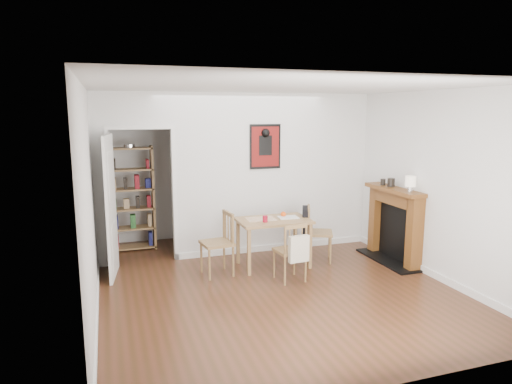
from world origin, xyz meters
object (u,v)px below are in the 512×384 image
object	(u,v)px
orange_fruit	(283,214)
ceramic_jar_a	(391,182)
dining_table	(274,225)
chair_front	(290,251)
chair_right	(318,232)
red_glass	(265,219)
mantel_lamp	(410,182)
chair_left	(217,244)
ceramic_jar_b	(383,182)
notebook	(288,217)
bookshelf	(132,199)
fireplace	(395,222)

from	to	relation	value
orange_fruit	ceramic_jar_a	world-z (taller)	ceramic_jar_a
dining_table	orange_fruit	world-z (taller)	orange_fruit
chair_front	ceramic_jar_a	xyz separation A→B (m)	(1.84, 0.39, 0.81)
chair_right	red_glass	bearing A→B (deg)	-170.99
chair_front	mantel_lamp	xyz separation A→B (m)	(1.81, -0.11, 0.89)
chair_left	ceramic_jar_b	size ratio (longest dim) A/B	9.17
chair_left	mantel_lamp	world-z (taller)	mantel_lamp
notebook	ceramic_jar_b	distance (m)	1.65
chair_front	red_glass	bearing A→B (deg)	110.07
mantel_lamp	ceramic_jar_b	xyz separation A→B (m)	(-0.00, 0.68, -0.10)
orange_fruit	notebook	xyz separation A→B (m)	(0.05, -0.08, -0.03)
chair_front	orange_fruit	world-z (taller)	chair_front
mantel_lamp	chair_left	bearing A→B (deg)	166.59
bookshelf	orange_fruit	xyz separation A→B (m)	(2.15, -1.46, -0.10)
dining_table	ceramic_jar_a	size ratio (longest dim) A/B	7.93
ceramic_jar_a	chair_front	bearing A→B (deg)	-167.98
bookshelf	fireplace	size ratio (longest dim) A/B	1.40
chair_right	orange_fruit	bearing A→B (deg)	172.75
dining_table	chair_front	xyz separation A→B (m)	(0.01, -0.63, -0.22)
fireplace	orange_fruit	world-z (taller)	fireplace
chair_front	mantel_lamp	bearing A→B (deg)	-3.64
fireplace	chair_right	bearing A→B (deg)	161.80
chair_left	orange_fruit	size ratio (longest dim) A/B	11.02
dining_table	orange_fruit	distance (m)	0.25
dining_table	fireplace	distance (m)	1.91
fireplace	ceramic_jar_a	xyz separation A→B (m)	(-0.04, 0.10, 0.61)
red_glass	ceramic_jar_b	bearing A→B (deg)	1.43
bookshelf	ceramic_jar_a	world-z (taller)	bookshelf
chair_front	ceramic_jar_b	distance (m)	2.05
bookshelf	fireplace	distance (m)	4.29
ceramic_jar_b	fireplace	bearing A→B (deg)	-76.41
chair_right	orange_fruit	xyz separation A→B (m)	(-0.56, 0.07, 0.31)
red_glass	notebook	size ratio (longest dim) A/B	0.33
mantel_lamp	dining_table	bearing A→B (deg)	157.62
bookshelf	orange_fruit	bearing A→B (deg)	-34.29
chair_right	fireplace	distance (m)	1.20
orange_fruit	mantel_lamp	xyz separation A→B (m)	(1.62, -0.85, 0.54)
orange_fruit	chair_front	bearing A→B (deg)	-104.10
chair_left	red_glass	size ratio (longest dim) A/B	9.56
ceramic_jar_b	chair_right	bearing A→B (deg)	174.79
bookshelf	notebook	bearing A→B (deg)	-35.15
bookshelf	ceramic_jar_b	bearing A→B (deg)	-23.41
chair_front	red_glass	size ratio (longest dim) A/B	8.65
orange_fruit	ceramic_jar_a	size ratio (longest dim) A/B	0.62
chair_front	ceramic_jar_a	world-z (taller)	ceramic_jar_a
dining_table	red_glass	world-z (taller)	red_glass
notebook	ceramic_jar_a	bearing A→B (deg)	-9.16
chair_right	chair_front	size ratio (longest dim) A/B	1.05
dining_table	notebook	bearing A→B (deg)	3.73
dining_table	orange_fruit	xyz separation A→B (m)	(0.20, 0.10, 0.13)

